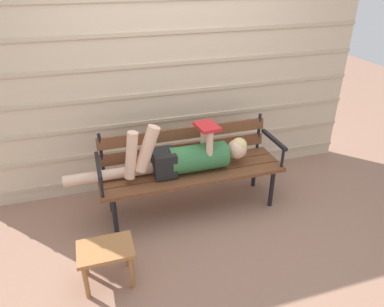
# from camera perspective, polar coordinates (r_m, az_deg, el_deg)

# --- Properties ---
(ground_plane) EXTENTS (12.00, 12.00, 0.00)m
(ground_plane) POSITION_cam_1_polar(r_m,az_deg,el_deg) (3.52, 0.66, -9.93)
(ground_plane) COLOR #936B56
(house_siding) EXTENTS (4.09, 0.08, 2.33)m
(house_siding) POSITION_cam_1_polar(r_m,az_deg,el_deg) (3.65, -3.04, 12.12)
(house_siding) COLOR beige
(house_siding) RESTS_ON ground
(park_bench) EXTENTS (1.74, 0.51, 0.82)m
(park_bench) POSITION_cam_1_polar(r_m,az_deg,el_deg) (3.42, -0.35, -1.60)
(park_bench) COLOR brown
(park_bench) RESTS_ON ground
(reclining_person) EXTENTS (1.71, 0.27, 0.54)m
(reclining_person) POSITION_cam_1_polar(r_m,az_deg,el_deg) (3.28, -1.23, -0.56)
(reclining_person) COLOR #33703D
(footstool) EXTENTS (0.41, 0.29, 0.33)m
(footstool) POSITION_cam_1_polar(r_m,az_deg,el_deg) (2.82, -13.58, -15.42)
(footstool) COLOR #9E6638
(footstool) RESTS_ON ground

